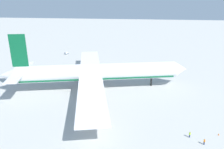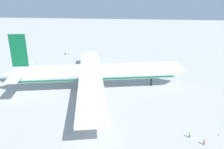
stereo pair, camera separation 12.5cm
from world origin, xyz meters
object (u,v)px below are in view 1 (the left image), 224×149
Objects in this scene: ground_worker_5 at (190,135)px; airliner at (95,73)px; traffic_cone_2 at (166,68)px; baggage_cart_0 at (66,53)px; ground_worker_0 at (204,142)px; traffic_cone_3 at (143,63)px; traffic_cone_0 at (219,134)px.

airliner is at bearing 136.99° from ground_worker_5.
ground_worker_5 is at bearing -89.96° from traffic_cone_2.
baggage_cart_0 is at bearing 119.82° from airliner.
ground_worker_0 is 72.46m from traffic_cone_3.
traffic_cone_2 is (-3.12, 63.14, -0.58)m from ground_worker_0.
airliner is at bearing 137.21° from ground_worker_0.
traffic_cone_2 is (31.86, 30.76, -6.50)m from airliner.
baggage_cart_0 is 1.66× the size of ground_worker_5.
airliner is 26.75× the size of baggage_cart_0.
baggage_cart_0 reaches higher than traffic_cone_2.
ground_worker_0 reaches higher than traffic_cone_3.
airliner is 44.31× the size of ground_worker_5.
baggage_cart_0 is 5.20× the size of traffic_cone_3.
traffic_cone_0 and traffic_cone_2 have the same top height.
traffic_cone_3 is at bearing 101.88° from ground_worker_0.
traffic_cone_3 is (-11.79, 7.77, 0.00)m from traffic_cone_2.
baggage_cart_0 is 53.00m from traffic_cone_3.
traffic_cone_2 is at bearing -20.07° from baggage_cart_0.
traffic_cone_0 is (8.18, 2.06, -0.60)m from ground_worker_5.
ground_worker_0 is at bearing -42.79° from airliner.
ground_worker_0 is at bearing -52.62° from baggage_cart_0.
baggage_cart_0 is at bearing 131.05° from traffic_cone_0.
ground_worker_0 is (34.98, -32.38, -5.92)m from airliner.
ground_worker_5 is 69.30m from traffic_cone_3.
ground_worker_0 is 0.98× the size of ground_worker_5.
traffic_cone_0 is at bearing -48.95° from baggage_cart_0.
ground_worker_5 reaches higher than traffic_cone_0.
traffic_cone_2 is (-0.04, 60.52, -0.60)m from ground_worker_5.
airliner is at bearing -136.01° from traffic_cone_2.
ground_worker_5 is 3.14× the size of traffic_cone_3.
ground_worker_0 is 3.07× the size of traffic_cone_0.
airliner is 49.15m from traffic_cone_0.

